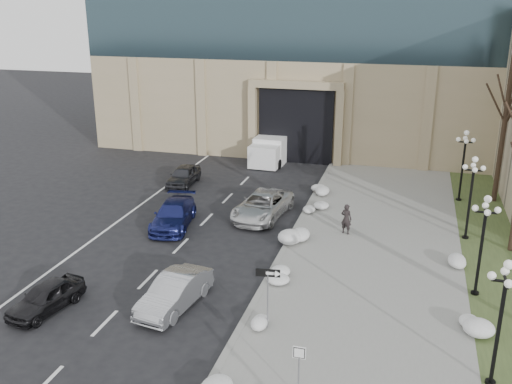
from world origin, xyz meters
The scene contains 24 objects.
sidewalk centered at (3.50, 14.00, 0.06)m, with size 9.00×40.00×0.12m, color gray.
curb centered at (-1.00, 14.00, 0.07)m, with size 0.30×40.00×0.14m, color gray.
grass_strip centered at (10.00, 14.00, 0.05)m, with size 4.00×40.00×0.10m, color #394924.
car_a centered at (-9.39, 6.27, 0.62)m, with size 1.47×3.65×1.24m, color black.
car_b centered at (-4.22, 7.98, 0.72)m, with size 1.53×4.38×1.44m, color #9B9DA2.
car_c centered at (-7.97, 16.50, 0.72)m, with size 2.02×4.98×1.44m, color navy.
car_d centered at (-3.37, 19.31, 0.75)m, with size 2.50×5.43×1.51m, color silver.
car_e centered at (-10.43, 23.97, 0.68)m, with size 1.61×4.00×1.36m, color #303035.
pedestrian centered at (1.86, 17.85, 0.99)m, with size 0.63×0.42×1.74m, color black.
box_truck centered at (-5.83, 32.12, 1.04)m, with size 2.63×6.87×2.15m.
one_way_sign centered at (0.22, 7.35, 2.22)m, with size 1.01×0.29×2.69m.
keep_sign centered at (2.08, 3.54, 1.49)m, with size 0.43×0.06×2.02m.
snow_clump_c centered at (-0.48, 7.47, 0.30)m, with size 1.10×1.60×0.36m, color silver.
snow_clump_d centered at (-0.42, 11.57, 0.30)m, with size 1.10×1.60×0.36m, color silver.
snow_clump_e centered at (-0.66, 16.21, 0.30)m, with size 1.10×1.60×0.36m, color silver.
snow_clump_f centered at (-0.51, 21.04, 0.30)m, with size 1.10×1.60×0.36m, color silver.
snow_clump_g centered at (-0.76, 24.40, 0.30)m, with size 1.10×1.60×0.36m, color silver.
snow_clump_i centered at (7.88, 9.26, 0.30)m, with size 1.10×1.60×0.36m, color silver.
snow_clump_j centered at (7.87, 15.32, 0.30)m, with size 1.10×1.60×0.36m, color silver.
lamppost_a centered at (8.30, 6.00, 3.07)m, with size 1.18×1.18×4.76m.
lamppost_b centered at (8.30, 12.50, 3.07)m, with size 1.18×1.18×4.76m.
lamppost_c centered at (8.30, 19.00, 3.07)m, with size 1.18×1.18×4.76m.
lamppost_d centered at (8.30, 25.50, 3.07)m, with size 1.18×1.18×4.76m.
tree_far centered at (10.50, 26.00, 6.15)m, with size 3.20×3.20×9.50m.
Camera 1 is at (4.96, -11.96, 12.62)m, focal length 40.00 mm.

